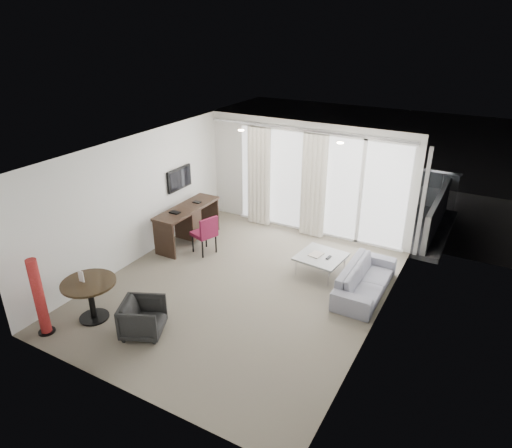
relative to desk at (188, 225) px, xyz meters
The scene contains 28 objects.
floor 2.38m from the desk, 29.11° to the right, with size 5.00×6.00×0.00m, color #6D6455.
ceiling 3.20m from the desk, 29.11° to the right, with size 5.00×6.00×0.00m, color white.
wall_left 1.51m from the desk, 111.48° to the right, with size 0.00×6.00×2.60m, color silver.
wall_right 4.77m from the desk, 14.09° to the right, with size 0.00×6.00×2.60m, color silver.
wall_front 4.71m from the desk, 63.66° to the right, with size 5.00×0.00×2.60m, color silver.
window_panel 3.09m from the desk, 38.10° to the left, with size 4.00×0.02×2.38m, color white, non-canonical shape.
window_frame 3.08m from the desk, 37.87° to the left, with size 4.10×0.06×2.44m, color white, non-canonical shape.
curtain_left 2.06m from the desk, 61.78° to the left, with size 0.60×0.20×2.38m, color silver, non-canonical shape.
curtain_right 2.95m from the desk, 36.11° to the left, with size 0.60×0.20×2.38m, color silver, non-canonical shape.
curtain_track 3.34m from the desk, 39.29° to the left, with size 4.80×0.04×0.04m, color #B2B2B7, non-canonical shape.
downlight_a 2.50m from the desk, 21.71° to the left, with size 0.12×0.12×0.02m, color #FFE0B2.
downlight_b 3.94m from the desk, ahead, with size 0.12×0.12×0.02m, color #FFE0B2.
desk is the anchor object (origin of this frame).
tv 1.06m from the desk, 142.69° to the left, with size 0.05×0.80×0.50m, color black, non-canonical shape.
desk_chair 0.67m from the desk, 23.08° to the right, with size 0.47×0.44×0.87m, color maroon, non-canonical shape.
round_table 3.17m from the desk, 83.82° to the right, with size 0.89×0.89×0.71m, color black, non-canonical shape.
menu_card 3.21m from the desk, 85.65° to the right, with size 0.11×0.02×0.20m, color white, non-canonical shape.
red_lamp 3.81m from the desk, 90.63° to the right, with size 0.27×0.27×1.34m, color maroon.
tub_armchair 3.35m from the desk, 65.74° to the right, with size 0.64×0.65×0.60m, color black.
coffee_table 3.16m from the desk, ahead, with size 0.86×0.86×0.39m, color gray, non-canonical shape.
remote 3.31m from the desk, ahead, with size 0.05×0.16×0.02m, color black, non-canonical shape.
magazine 3.05m from the desk, ahead, with size 0.21×0.26×0.01m, color gray, non-canonical shape.
sofa 4.13m from the desk, ahead, with size 1.84×0.72×0.54m, color gray.
terrace_slab 4.13m from the desk, 55.01° to the left, with size 5.60×3.00×0.12m, color #4D4D50.
rattan_chair_a 4.40m from the desk, 42.82° to the left, with size 0.54×0.54×0.79m, color #523824, non-canonical shape.
rattan_chair_b 5.02m from the desk, 40.31° to the left, with size 0.55×0.55×0.80m, color #523824, non-canonical shape.
rattan_table 4.57m from the desk, 33.42° to the left, with size 0.52×0.52×0.52m, color #523824, non-canonical shape.
balustrade 5.35m from the desk, 63.95° to the left, with size 5.50×0.06×1.05m, color #B2B2B7, non-canonical shape.
Camera 1 is at (3.82, -6.28, 4.68)m, focal length 32.00 mm.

